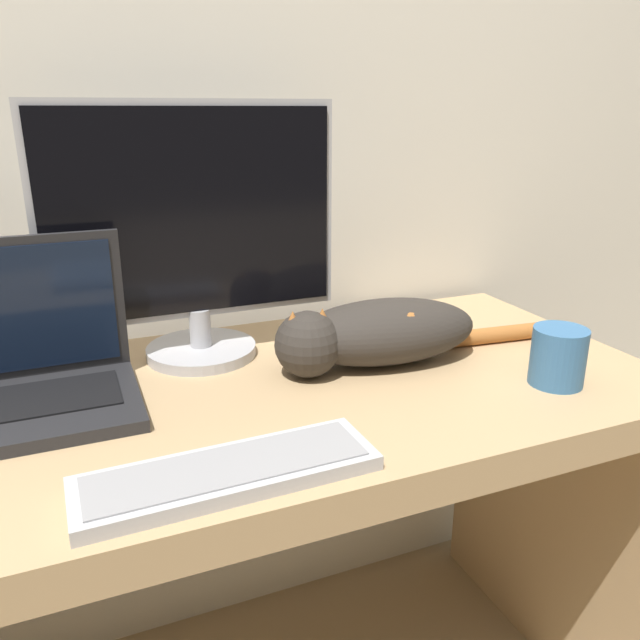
{
  "coord_description": "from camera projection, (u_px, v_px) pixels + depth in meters",
  "views": [
    {
      "loc": [
        -0.21,
        -0.59,
        1.22
      ],
      "look_at": [
        0.16,
        0.3,
        0.89
      ],
      "focal_mm": 35.0,
      "sensor_mm": 36.0,
      "label": 1
    }
  ],
  "objects": [
    {
      "name": "wall_back",
      "position": [
        158.0,
        63.0,
        1.19
      ],
      "size": [
        6.4,
        0.06,
        2.6
      ],
      "color": "silver",
      "rests_on": "ground_plane"
    },
    {
      "name": "desk",
      "position": [
        227.0,
        480.0,
        1.08
      ],
      "size": [
        1.52,
        0.66,
        0.77
      ],
      "color": "tan",
      "rests_on": "ground_plane"
    },
    {
      "name": "monitor",
      "position": [
        194.0,
        233.0,
        1.11
      ],
      "size": [
        0.53,
        0.21,
        0.46
      ],
      "color": "#B2B2B7",
      "rests_on": "desk"
    },
    {
      "name": "laptop",
      "position": [
        27.0,
        377.0,
        0.96
      ],
      "size": [
        0.32,
        0.25,
        0.26
      ],
      "rotation": [
        0.0,
        0.0,
        -0.0
      ],
      "color": "#232326",
      "rests_on": "desk"
    },
    {
      "name": "external_keyboard",
      "position": [
        228.0,
        473.0,
        0.78
      ],
      "size": [
        0.38,
        0.13,
        0.02
      ],
      "rotation": [
        0.0,
        0.0,
        0.02
      ],
      "color": "#BCBCC1",
      "rests_on": "desk"
    },
    {
      "name": "cat",
      "position": [
        376.0,
        332.0,
        1.13
      ],
      "size": [
        0.57,
        0.19,
        0.12
      ],
      "rotation": [
        0.0,
        0.0,
        -0.1
      ],
      "color": "#332D28",
      "rests_on": "desk"
    },
    {
      "name": "coffee_mug",
      "position": [
        558.0,
        357.0,
        1.05
      ],
      "size": [
        0.09,
        0.09,
        0.1
      ],
      "color": "teal",
      "rests_on": "desk"
    }
  ]
}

